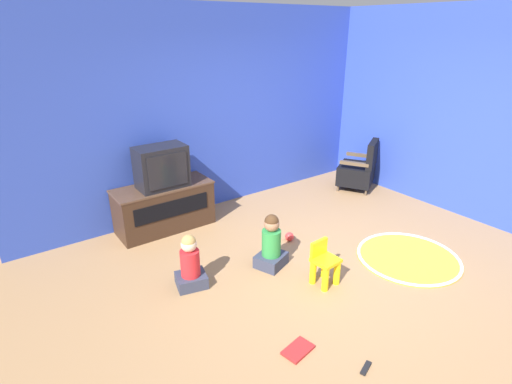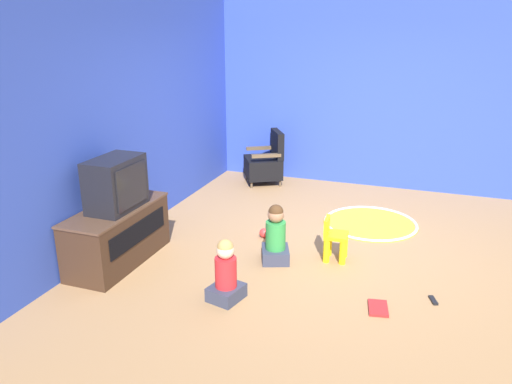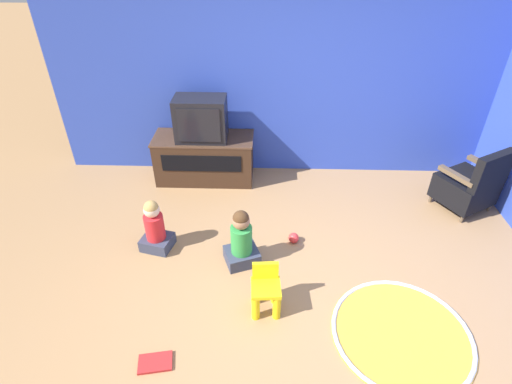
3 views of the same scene
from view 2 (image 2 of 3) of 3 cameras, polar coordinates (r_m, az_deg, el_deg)
name	(u,v)px [view 2 (image 2 of 3)]	position (r m, az deg, el deg)	size (l,w,h in m)	color
ground_plane	(334,249)	(5.77, 8.96, -6.41)	(30.00, 30.00, 0.00)	#9E754C
wall_back	(130,115)	(6.09, -14.16, 8.55)	(5.64, 0.12, 2.82)	#2D47B2
wall_right	(390,95)	(7.83, 15.03, 10.62)	(0.12, 5.51, 2.82)	#2D47B2
tv_cabinet	(118,234)	(5.48, -15.53, -4.65)	(1.27, 0.53, 0.61)	#382316
television	(116,184)	(5.27, -15.70, 0.92)	(0.63, 0.39, 0.54)	black
black_armchair	(266,163)	(7.94, 1.11, 3.38)	(0.76, 0.75, 0.84)	brown
yellow_kid_chair	(334,241)	(5.44, 8.96, -5.54)	(0.27, 0.26, 0.47)	yellow
play_mat	(370,223)	(6.55, 12.93, -3.47)	(1.19, 1.19, 0.04)	gold
child_watching_left	(226,274)	(4.61, -3.47, -9.32)	(0.36, 0.33, 0.60)	#33384C
child_watching_center	(276,237)	(5.32, 2.25, -5.15)	(0.41, 0.38, 0.64)	#33384C
toy_ball	(264,233)	(5.97, 0.93, -4.70)	(0.11, 0.11, 0.11)	red
book	(378,308)	(4.70, 13.78, -12.76)	(0.29, 0.21, 0.02)	#B22323
remote_control	(433,300)	(4.97, 19.60, -11.58)	(0.16, 0.09, 0.02)	black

